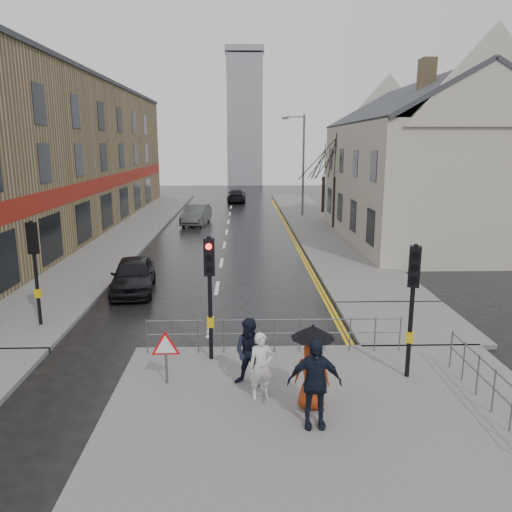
{
  "coord_description": "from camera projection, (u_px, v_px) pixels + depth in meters",
  "views": [
    {
      "loc": [
        1.07,
        -12.5,
        5.87
      ],
      "look_at": [
        1.54,
        4.31,
        2.08
      ],
      "focal_mm": 35.0,
      "sensor_mm": 36.0,
      "label": 1
    }
  ],
  "objects": [
    {
      "name": "building_left_terrace",
      "position": [
        47.0,
        157.0,
        33.48
      ],
      "size": [
        8.0,
        42.0,
        10.0
      ],
      "primitive_type": "cube",
      "color": "#927854",
      "rests_on": "ground"
    },
    {
      "name": "pedestrian_with_umbrella",
      "position": [
        312.0,
        362.0,
        10.85
      ],
      "size": [
        0.96,
        0.96,
        1.93
      ],
      "color": "#9C3312",
      "rests_on": "near_pavement"
    },
    {
      "name": "car_far",
      "position": [
        237.0,
        196.0,
        51.24
      ],
      "size": [
        1.92,
        4.55,
        1.31
      ],
      "primitive_type": "imported",
      "rotation": [
        0.0,
        0.0,
        3.12
      ],
      "color": "black",
      "rests_on": "ground"
    },
    {
      "name": "near_pavement",
      "position": [
        339.0,
        437.0,
        10.11
      ],
      "size": [
        10.0,
        9.0,
        0.14
      ],
      "primitive_type": "cube",
      "color": "#605E5B",
      "rests_on": "ground"
    },
    {
      "name": "traffic_signal_near_left",
      "position": [
        210.0,
        277.0,
        13.11
      ],
      "size": [
        0.28,
        0.27,
        3.4
      ],
      "color": "black",
      "rests_on": "near_pavement"
    },
    {
      "name": "left_pavement",
      "position": [
        137.0,
        227.0,
        35.69
      ],
      "size": [
        4.0,
        44.0,
        0.14
      ],
      "primitive_type": "cube",
      "color": "#605E5B",
      "rests_on": "ground"
    },
    {
      "name": "street_lamp",
      "position": [
        301.0,
        159.0,
        39.88
      ],
      "size": [
        1.83,
        0.25,
        8.0
      ],
      "color": "#595B5E",
      "rests_on": "right_pavement"
    },
    {
      "name": "traffic_signal_near_right",
      "position": [
        413.0,
        288.0,
        12.07
      ],
      "size": [
        0.34,
        0.33,
        3.4
      ],
      "color": "black",
      "rests_on": "near_pavement"
    },
    {
      "name": "guard_railing_front",
      "position": [
        274.0,
        328.0,
        13.9
      ],
      "size": [
        7.14,
        0.04,
        1.0
      ],
      "color": "#595B5E",
      "rests_on": "near_pavement"
    },
    {
      "name": "building_right_cream",
      "position": [
        422.0,
        162.0,
        30.28
      ],
      "size": [
        9.0,
        16.4,
        10.1
      ],
      "color": "#BAB1A2",
      "rests_on": "ground"
    },
    {
      "name": "tree_far",
      "position": [
        324.0,
        161.0,
        41.95
      ],
      "size": [
        2.4,
        2.4,
        5.64
      ],
      "color": "black",
      "rests_on": "right_pavement"
    },
    {
      "name": "pedestrian_b",
      "position": [
        251.0,
        352.0,
        11.96
      ],
      "size": [
        0.98,
        0.87,
        1.68
      ],
      "primitive_type": "imported",
      "rotation": [
        0.0,
        0.0,
        -0.33
      ],
      "color": "black",
      "rests_on": "near_pavement"
    },
    {
      "name": "pedestrian_d",
      "position": [
        314.0,
        383.0,
        10.18
      ],
      "size": [
        1.13,
        0.47,
        1.92
      ],
      "primitive_type": "imported",
      "rotation": [
        0.0,
        0.0,
        -0.01
      ],
      "color": "black",
      "rests_on": "near_pavement"
    },
    {
      "name": "car_mid",
      "position": [
        196.0,
        215.0,
        37.12
      ],
      "size": [
        2.1,
        4.54,
        1.44
      ],
      "primitive_type": "imported",
      "rotation": [
        0.0,
        0.0,
        -0.14
      ],
      "color": "#3F4243",
      "rests_on": "ground"
    },
    {
      "name": "right_pavement",
      "position": [
        313.0,
        222.0,
        37.99
      ],
      "size": [
        4.0,
        40.0,
        0.14
      ],
      "primitive_type": "cube",
      "color": "#605E5B",
      "rests_on": "ground"
    },
    {
      "name": "ground",
      "position": [
        204.0,
        366.0,
        13.45
      ],
      "size": [
        120.0,
        120.0,
        0.0
      ],
      "primitive_type": "plane",
      "color": "black",
      "rests_on": "ground"
    },
    {
      "name": "traffic_signal_far_left",
      "position": [
        34.0,
        255.0,
        15.69
      ],
      "size": [
        0.34,
        0.33,
        3.4
      ],
      "color": "black",
      "rests_on": "left_pavement"
    },
    {
      "name": "guard_railing_side",
      "position": [
        495.0,
        382.0,
        10.76
      ],
      "size": [
        0.04,
        4.54,
        1.0
      ],
      "color": "#595B5E",
      "rests_on": "near_pavement"
    },
    {
      "name": "tree_near",
      "position": [
        336.0,
        155.0,
        33.98
      ],
      "size": [
        2.4,
        2.4,
        6.58
      ],
      "color": "black",
      "rests_on": "right_pavement"
    },
    {
      "name": "car_parked",
      "position": [
        133.0,
        275.0,
        20.14
      ],
      "size": [
        2.08,
        4.21,
        1.38
      ],
      "primitive_type": "imported",
      "rotation": [
        0.0,
        0.0,
        0.11
      ],
      "color": "black",
      "rests_on": "ground"
    },
    {
      "name": "pavement_bridge_right",
      "position": [
        406.0,
        323.0,
        16.54
      ],
      "size": [
        4.0,
        4.2,
        0.14
      ],
      "primitive_type": "cube",
      "color": "#605E5B",
      "rests_on": "ground"
    },
    {
      "name": "warning_sign",
      "position": [
        166.0,
        349.0,
        12.02
      ],
      "size": [
        0.8,
        0.07,
        1.35
      ],
      "color": "#595B5E",
      "rests_on": "near_pavement"
    },
    {
      "name": "church_tower",
      "position": [
        245.0,
        122.0,
        71.97
      ],
      "size": [
        5.0,
        5.0,
        18.0
      ],
      "primitive_type": "cube",
      "color": "gray",
      "rests_on": "ground"
    },
    {
      "name": "pedestrian_a",
      "position": [
        261.0,
        366.0,
        11.36
      ],
      "size": [
        0.62,
        0.45,
        1.57
      ],
      "primitive_type": "imported",
      "rotation": [
        0.0,
        0.0,
        0.13
      ],
      "color": "silver",
      "rests_on": "near_pavement"
    }
  ]
}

